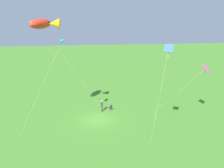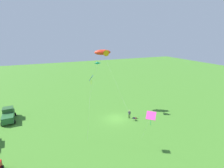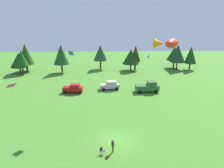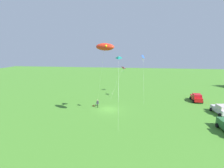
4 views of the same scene
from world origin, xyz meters
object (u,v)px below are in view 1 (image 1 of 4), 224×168
person_kite_flyer (102,105)px  kite_large_fish (44,24)px  kite_diamond_blue (168,52)px  folding_chair (110,107)px  backpack_on_grass (106,108)px  kite_diamond_rainbow (205,69)px  kite_delta_teal (60,41)px

person_kite_flyer → kite_large_fish: size_ratio=0.13×
person_kite_flyer → kite_diamond_blue: (-5.68, 9.39, 9.10)m
kite_diamond_blue → kite_large_fish: bearing=-27.7°
folding_chair → kite_large_fish: kite_large_fish is taller
backpack_on_grass → kite_diamond_rainbow: 14.88m
kite_diamond_blue → kite_delta_teal: kite_delta_teal is taller
person_kite_flyer → backpack_on_grass: person_kite_flyer is taller
kite_diamond_rainbow → backpack_on_grass: bearing=-24.5°
backpack_on_grass → kite_diamond_rainbow: bearing=155.5°
person_kite_flyer → kite_delta_teal: bearing=67.7°
folding_chair → kite_diamond_rainbow: bearing=-159.8°
kite_large_fish → kite_delta_teal: bearing=133.8°
kite_large_fish → kite_delta_teal: (-1.85, 1.93, -1.79)m
backpack_on_grass → kite_delta_teal: size_ratio=0.03×
folding_chair → kite_diamond_rainbow: (-11.41, 4.70, 6.53)m
person_kite_flyer → backpack_on_grass: bearing=-101.6°
kite_diamond_rainbow → folding_chair: bearing=-22.4°
kite_delta_teal → kite_diamond_rainbow: bearing=-178.5°
person_kite_flyer → backpack_on_grass: size_ratio=5.44×
person_kite_flyer → kite_diamond_blue: bearing=143.8°
kite_diamond_blue → backpack_on_grass: bearing=-64.8°
folding_chair → kite_diamond_blue: size_ratio=0.08×
folding_chair → backpack_on_grass: (0.57, -0.77, -0.38)m
folding_chair → person_kite_flyer: bearing=56.4°
person_kite_flyer → kite_diamond_rainbow: 14.74m
folding_chair → backpack_on_grass: folding_chair is taller
backpack_on_grass → kite_delta_teal: (5.57, 5.93, 10.68)m
folding_chair → kite_delta_teal: kite_delta_teal is taller
backpack_on_grass → kite_large_fish: bearing=28.3°
kite_diamond_rainbow → person_kite_flyer: bearing=-19.0°
person_kite_flyer → folding_chair: person_kite_flyer is taller
folding_chair → kite_large_fish: 14.86m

